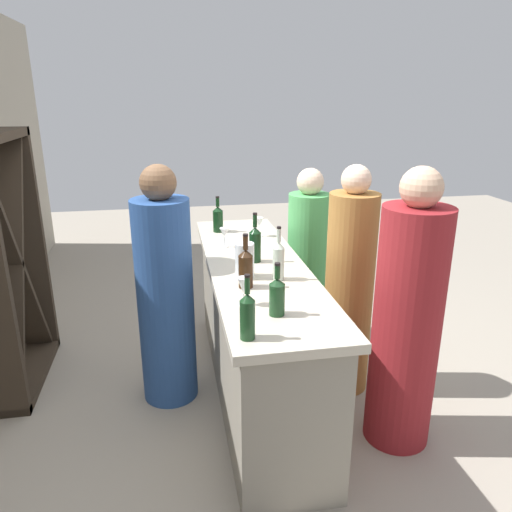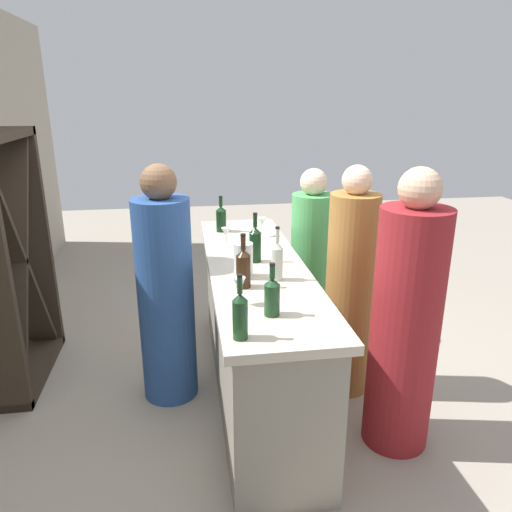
{
  "view_description": "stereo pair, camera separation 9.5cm",
  "coord_description": "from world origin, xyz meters",
  "px_view_note": "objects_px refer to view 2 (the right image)",
  "views": [
    {
      "loc": [
        -2.94,
        0.54,
        2.01
      ],
      "look_at": [
        0.0,
        0.0,
        1.0
      ],
      "focal_mm": 34.02,
      "sensor_mm": 36.0,
      "label": 1
    },
    {
      "loc": [
        -2.95,
        0.44,
        2.01
      ],
      "look_at": [
        0.0,
        0.0,
        1.0
      ],
      "focal_mm": 34.02,
      "sensor_mm": 36.0,
      "label": 2
    }
  ],
  "objects_px": {
    "person_server_behind": "(166,295)",
    "wine_bottle_second_right_clear_pale": "(277,260)",
    "wine_bottle_center_amber_brown": "(243,267)",
    "wine_bottle_far_right_dark_green": "(221,218)",
    "wine_glass_near_right": "(239,286)",
    "wine_rack": "(13,262)",
    "wine_bottle_rightmost_dark_green": "(255,243)",
    "wine_bottle_leftmost_olive_green": "(240,315)",
    "wine_glass_near_left": "(262,223)",
    "water_pitcher": "(243,260)",
    "person_center_guest": "(405,326)",
    "wine_bottle_second_left_olive_green": "(272,296)",
    "person_right_guest": "(350,291)",
    "wine_glass_near_center": "(226,233)",
    "person_left_guest": "(311,264)"
  },
  "relations": [
    {
      "from": "person_center_guest",
      "to": "person_right_guest",
      "type": "distance_m",
      "value": 0.6
    },
    {
      "from": "wine_bottle_second_right_clear_pale",
      "to": "person_left_guest",
      "type": "xyz_separation_m",
      "value": [
        1.02,
        -0.48,
        -0.4
      ]
    },
    {
      "from": "wine_bottle_rightmost_dark_green",
      "to": "wine_glass_near_right",
      "type": "height_order",
      "value": "wine_bottle_rightmost_dark_green"
    },
    {
      "from": "wine_glass_near_center",
      "to": "person_left_guest",
      "type": "xyz_separation_m",
      "value": [
        0.32,
        -0.72,
        -0.38
      ]
    },
    {
      "from": "wine_bottle_far_right_dark_green",
      "to": "water_pitcher",
      "type": "height_order",
      "value": "wine_bottle_far_right_dark_green"
    },
    {
      "from": "wine_rack",
      "to": "person_center_guest",
      "type": "bearing_deg",
      "value": -114.4
    },
    {
      "from": "wine_rack",
      "to": "person_left_guest",
      "type": "xyz_separation_m",
      "value": [
        0.25,
        -2.21,
        -0.22
      ]
    },
    {
      "from": "wine_bottle_leftmost_olive_green",
      "to": "wine_bottle_far_right_dark_green",
      "type": "xyz_separation_m",
      "value": [
        1.81,
        -0.06,
        -0.01
      ]
    },
    {
      "from": "wine_bottle_rightmost_dark_green",
      "to": "person_left_guest",
      "type": "bearing_deg",
      "value": -40.14
    },
    {
      "from": "wine_rack",
      "to": "wine_bottle_rightmost_dark_green",
      "type": "height_order",
      "value": "wine_rack"
    },
    {
      "from": "wine_bottle_center_amber_brown",
      "to": "wine_bottle_second_right_clear_pale",
      "type": "bearing_deg",
      "value": -67.87
    },
    {
      "from": "wine_rack",
      "to": "wine_bottle_center_amber_brown",
      "type": "relative_size",
      "value": 5.62
    },
    {
      "from": "person_server_behind",
      "to": "wine_bottle_second_right_clear_pale",
      "type": "bearing_deg",
      "value": -6.31
    },
    {
      "from": "wine_bottle_rightmost_dark_green",
      "to": "person_left_guest",
      "type": "distance_m",
      "value": 0.97
    },
    {
      "from": "wine_bottle_far_right_dark_green",
      "to": "person_right_guest",
      "type": "xyz_separation_m",
      "value": [
        -0.86,
        -0.79,
        -0.32
      ]
    },
    {
      "from": "wine_bottle_leftmost_olive_green",
      "to": "person_center_guest",
      "type": "height_order",
      "value": "person_center_guest"
    },
    {
      "from": "person_center_guest",
      "to": "wine_glass_near_right",
      "type": "bearing_deg",
      "value": -13.19
    },
    {
      "from": "water_pitcher",
      "to": "person_right_guest",
      "type": "xyz_separation_m",
      "value": [
        0.18,
        -0.75,
        -0.32
      ]
    },
    {
      "from": "wine_bottle_far_right_dark_green",
      "to": "person_left_guest",
      "type": "bearing_deg",
      "value": -97.86
    },
    {
      "from": "wine_bottle_second_left_olive_green",
      "to": "wine_glass_near_right",
      "type": "xyz_separation_m",
      "value": [
        0.15,
        0.15,
        -0.0
      ]
    },
    {
      "from": "wine_bottle_second_right_clear_pale",
      "to": "wine_bottle_far_right_dark_green",
      "type": "relative_size",
      "value": 1.14
    },
    {
      "from": "wine_bottle_leftmost_olive_green",
      "to": "wine_glass_near_left",
      "type": "xyz_separation_m",
      "value": [
        1.62,
        -0.36,
        -0.01
      ]
    },
    {
      "from": "wine_glass_near_right",
      "to": "wine_bottle_center_amber_brown",
      "type": "bearing_deg",
      "value": -11.98
    },
    {
      "from": "person_right_guest",
      "to": "person_server_behind",
      "type": "distance_m",
      "value": 1.23
    },
    {
      "from": "wine_bottle_far_right_dark_green",
      "to": "person_left_guest",
      "type": "distance_m",
      "value": 0.83
    },
    {
      "from": "wine_glass_near_right",
      "to": "person_right_guest",
      "type": "height_order",
      "value": "person_right_guest"
    },
    {
      "from": "wine_bottle_rightmost_dark_green",
      "to": "water_pitcher",
      "type": "distance_m",
      "value": 0.29
    },
    {
      "from": "wine_bottle_center_amber_brown",
      "to": "wine_bottle_far_right_dark_green",
      "type": "height_order",
      "value": "wine_bottle_center_amber_brown"
    },
    {
      "from": "water_pitcher",
      "to": "wine_bottle_center_amber_brown",
      "type": "bearing_deg",
      "value": 172.92
    },
    {
      "from": "person_center_guest",
      "to": "wine_bottle_rightmost_dark_green",
      "type": "bearing_deg",
      "value": -54.4
    },
    {
      "from": "wine_bottle_center_amber_brown",
      "to": "wine_bottle_far_right_dark_green",
      "type": "distance_m",
      "value": 1.2
    },
    {
      "from": "wine_bottle_rightmost_dark_green",
      "to": "water_pitcher",
      "type": "relative_size",
      "value": 1.55
    },
    {
      "from": "wine_bottle_leftmost_olive_green",
      "to": "wine_glass_near_left",
      "type": "relative_size",
      "value": 2.07
    },
    {
      "from": "person_left_guest",
      "to": "wine_bottle_second_left_olive_green",
      "type": "bearing_deg",
      "value": 73.49
    },
    {
      "from": "wine_bottle_leftmost_olive_green",
      "to": "wine_bottle_second_left_olive_green",
      "type": "height_order",
      "value": "wine_bottle_leftmost_olive_green"
    },
    {
      "from": "wine_bottle_leftmost_olive_green",
      "to": "person_center_guest",
      "type": "xyz_separation_m",
      "value": [
        0.36,
        -0.98,
        -0.31
      ]
    },
    {
      "from": "wine_bottle_far_right_dark_green",
      "to": "wine_glass_near_left",
      "type": "bearing_deg",
      "value": -122.25
    },
    {
      "from": "wine_glass_near_left",
      "to": "person_center_guest",
      "type": "distance_m",
      "value": 1.43
    },
    {
      "from": "person_center_guest",
      "to": "person_server_behind",
      "type": "xyz_separation_m",
      "value": [
        0.69,
        1.35,
        -0.02
      ]
    },
    {
      "from": "wine_bottle_second_right_clear_pale",
      "to": "person_right_guest",
      "type": "height_order",
      "value": "person_right_guest"
    },
    {
      "from": "wine_bottle_leftmost_olive_green",
      "to": "person_right_guest",
      "type": "bearing_deg",
      "value": -42.09
    },
    {
      "from": "wine_bottle_center_amber_brown",
      "to": "person_left_guest",
      "type": "distance_m",
      "value": 1.36
    },
    {
      "from": "wine_glass_near_right",
      "to": "person_center_guest",
      "type": "distance_m",
      "value": 0.98
    },
    {
      "from": "wine_bottle_leftmost_olive_green",
      "to": "wine_bottle_center_amber_brown",
      "type": "relative_size",
      "value": 0.98
    },
    {
      "from": "person_right_guest",
      "to": "wine_bottle_leftmost_olive_green",
      "type": "bearing_deg",
      "value": 67.87
    },
    {
      "from": "wine_glass_near_right",
      "to": "wine_bottle_second_right_clear_pale",
      "type": "bearing_deg",
      "value": -38.78
    },
    {
      "from": "wine_bottle_second_right_clear_pale",
      "to": "wine_glass_near_right",
      "type": "relative_size",
      "value": 2.14
    },
    {
      "from": "person_server_behind",
      "to": "wine_glass_near_center",
      "type": "bearing_deg",
      "value": 59.59
    },
    {
      "from": "wine_bottle_leftmost_olive_green",
      "to": "wine_glass_near_center",
      "type": "relative_size",
      "value": 2.2
    },
    {
      "from": "wine_glass_near_center",
      "to": "person_server_behind",
      "type": "bearing_deg",
      "value": 127.63
    }
  ]
}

